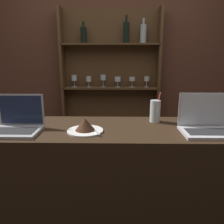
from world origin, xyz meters
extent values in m
cube|color=black|center=(0.00, 0.28, 0.49)|extent=(1.77, 0.55, 0.99)
cube|color=brown|center=(0.00, 1.59, 1.35)|extent=(7.00, 0.06, 2.70)
cube|color=brown|center=(-0.57, 1.47, 0.99)|extent=(0.03, 0.18, 1.99)
cube|color=brown|center=(0.55, 1.47, 0.99)|extent=(0.03, 0.18, 1.99)
cube|color=brown|center=(-0.01, 1.55, 0.99)|extent=(1.14, 0.02, 1.99)
cube|color=brown|center=(-0.01, 1.47, 0.60)|extent=(1.10, 0.18, 0.02)
cube|color=brown|center=(-0.01, 1.47, 1.09)|extent=(1.10, 0.18, 0.02)
cube|color=brown|center=(-0.01, 1.47, 1.59)|extent=(1.10, 0.18, 0.02)
cylinder|color=silver|center=(-0.43, 1.47, 1.11)|extent=(0.06, 0.06, 0.01)
cylinder|color=silver|center=(-0.43, 1.47, 1.14)|extent=(0.01, 0.01, 0.07)
cylinder|color=silver|center=(-0.43, 1.47, 1.21)|extent=(0.06, 0.06, 0.07)
cylinder|color=silver|center=(-0.26, 1.47, 1.11)|extent=(0.06, 0.06, 0.01)
cylinder|color=silver|center=(-0.26, 1.47, 1.14)|extent=(0.01, 0.01, 0.06)
cylinder|color=silver|center=(-0.26, 1.47, 1.20)|extent=(0.06, 0.06, 0.06)
cylinder|color=silver|center=(-0.09, 1.47, 1.11)|extent=(0.06, 0.06, 0.01)
cylinder|color=silver|center=(-0.09, 1.47, 1.15)|extent=(0.01, 0.01, 0.08)
cylinder|color=silver|center=(-0.09, 1.47, 1.22)|extent=(0.06, 0.06, 0.07)
cylinder|color=silver|center=(0.08, 1.47, 1.11)|extent=(0.06, 0.06, 0.01)
cylinder|color=silver|center=(0.08, 1.47, 1.14)|extent=(0.01, 0.01, 0.06)
cylinder|color=silver|center=(0.08, 1.47, 1.20)|extent=(0.07, 0.07, 0.06)
cylinder|color=silver|center=(0.25, 1.47, 1.11)|extent=(0.06, 0.06, 0.01)
cylinder|color=silver|center=(0.25, 1.47, 1.14)|extent=(0.01, 0.01, 0.07)
cylinder|color=silver|center=(0.25, 1.47, 1.20)|extent=(0.07, 0.07, 0.05)
cylinder|color=silver|center=(0.42, 1.47, 1.11)|extent=(0.06, 0.06, 0.01)
cylinder|color=silver|center=(0.42, 1.47, 1.14)|extent=(0.01, 0.01, 0.07)
cylinder|color=silver|center=(0.42, 1.47, 1.20)|extent=(0.06, 0.06, 0.05)
cylinder|color=black|center=(-0.31, 1.47, 1.69)|extent=(0.07, 0.07, 0.17)
cylinder|color=black|center=(-0.31, 1.47, 1.80)|extent=(0.02, 0.02, 0.06)
cylinder|color=#B2C1C6|center=(0.36, 1.47, 1.70)|extent=(0.07, 0.07, 0.20)
cylinder|color=#B2C1C6|center=(0.36, 1.47, 1.83)|extent=(0.02, 0.02, 0.07)
cylinder|color=black|center=(0.17, 1.47, 1.71)|extent=(0.07, 0.07, 0.22)
cylinder|color=black|center=(0.17, 1.47, 1.86)|extent=(0.02, 0.02, 0.07)
cube|color=#ADADB2|center=(-0.56, 0.16, 1.00)|extent=(0.30, 0.23, 0.02)
cube|color=#28282B|center=(-0.56, 0.14, 1.01)|extent=(0.25, 0.13, 0.00)
cube|color=#ADADB2|center=(-0.56, 0.27, 1.11)|extent=(0.30, 0.00, 0.21)
cube|color=#1E2847|center=(-0.56, 0.27, 1.11)|extent=(0.27, 0.01, 0.19)
cube|color=silver|center=(0.63, 0.16, 1.00)|extent=(0.33, 0.23, 0.02)
cube|color=#28282B|center=(0.63, 0.15, 1.01)|extent=(0.28, 0.12, 0.00)
cube|color=silver|center=(0.63, 0.27, 1.12)|extent=(0.33, 0.00, 0.22)
cube|color=silver|center=(0.63, 0.27, 1.12)|extent=(0.30, 0.01, 0.20)
cylinder|color=white|center=(-0.14, 0.19, 0.99)|extent=(0.23, 0.23, 0.01)
cone|color=#422616|center=(-0.14, 0.19, 1.04)|extent=(0.12, 0.12, 0.08)
cube|color=#B7B7BC|center=(-0.07, 0.17, 1.00)|extent=(0.08, 0.16, 0.00)
cylinder|color=silver|center=(0.34, 0.42, 1.07)|extent=(0.07, 0.07, 0.16)
cylinder|color=#E04C47|center=(0.35, 0.42, 1.10)|extent=(0.04, 0.01, 0.22)
camera|label=1|loc=(0.06, -1.11, 1.44)|focal=35.00mm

